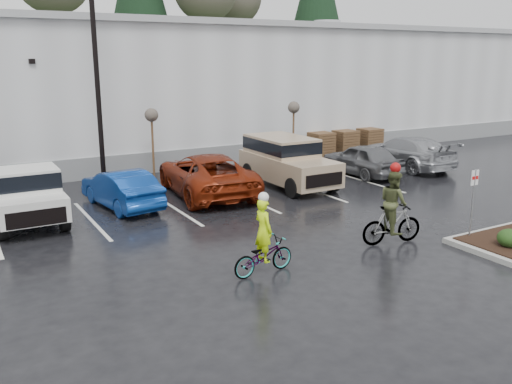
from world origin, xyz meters
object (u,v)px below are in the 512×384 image
fire_lane_sign (473,196)px  car_far_silver (406,152)px  lamppost (95,49)px  suv_tan (289,162)px  pallet_stack_c (369,140)px  pallet_stack_b (345,142)px  pickup_white (24,192)px  cyclist_hivis (263,249)px  sapling_mid (152,119)px  pallet_stack_a (321,144)px  cyclist_olive (393,215)px  car_blue (121,188)px  car_red (206,174)px  car_grey (362,159)px  sapling_east (294,111)px

fire_lane_sign → car_far_silver: (6.45, 9.13, -0.61)m
lamppost → suv_tan: 8.99m
pallet_stack_c → fire_lane_sign: 16.07m
pallet_stack_b → car_far_silver: size_ratio=0.25×
pickup_white → cyclist_hivis: cyclist_hivis is taller
sapling_mid → fire_lane_sign: (5.30, -12.80, -1.32)m
pallet_stack_a → cyclist_olive: 14.51m
car_blue → cyclist_olive: 9.79m
pallet_stack_b → car_red: (-10.81, -4.67, 0.16)m
pallet_stack_a → car_grey: size_ratio=0.31×
pallet_stack_a → fire_lane_sign: size_ratio=0.61×
lamppost → car_grey: (11.25, -2.90, -4.94)m
fire_lane_sign → car_grey: size_ratio=0.51×
pickup_white → car_far_silver: pickup_white is taller
sapling_east → cyclist_hivis: bearing=-126.6°
lamppost → cyclist_hivis: bearing=-83.8°
sapling_mid → cyclist_hivis: 12.13m
sapling_mid → suv_tan: (4.56, -4.06, -1.70)m
pickup_white → car_red: (6.78, 0.22, -0.15)m
car_blue → fire_lane_sign: bearing=123.5°
car_far_silver → pallet_stack_c: bearing=-108.5°
pallet_stack_b → pickup_white: size_ratio=0.26×
pallet_stack_a → cyclist_hivis: (-11.32, -12.88, -0.01)m
sapling_mid → sapling_east: bearing=0.0°
sapling_east → pallet_stack_a: bearing=21.8°
lamppost → pickup_white: 6.48m
pallet_stack_a → car_red: bearing=-152.8°
cyclist_hivis → cyclist_olive: cyclist_olive is taller
sapling_mid → cyclist_hivis: bearing=-96.3°
suv_tan → cyclist_olive: size_ratio=2.09×
sapling_east → car_blue: size_ratio=0.75×
fire_lane_sign → car_far_silver: size_ratio=0.40×
car_blue → suv_tan: 7.17m
cyclist_hivis → cyclist_olive: (4.45, 0.10, 0.21)m
car_blue → suv_tan: suv_tan is taller
pallet_stack_c → cyclist_olive: 16.46m
lamppost → pallet_stack_c: size_ratio=6.83×
suv_tan → cyclist_olive: (-1.42, -7.72, -0.15)m
cyclist_olive → suv_tan: bearing=-0.0°
sapling_mid → car_grey: size_ratio=0.74×
fire_lane_sign → car_red: fire_lane_sign is taller
pickup_white → car_grey: (14.65, -0.00, -0.24)m
lamppost → pickup_white: size_ratio=1.77×
sapling_east → car_grey: bearing=-72.2°
sapling_mid → car_blue: 5.07m
pallet_stack_c → car_blue: bearing=-163.2°
pallet_stack_c → fire_lane_sign: bearing=-120.7°
sapling_mid → suv_tan: bearing=-41.7°
car_blue → car_red: bearing=174.9°
lamppost → sapling_mid: size_ratio=2.88×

